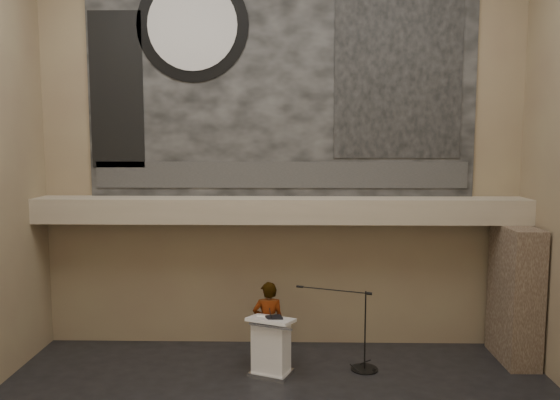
{
  "coord_description": "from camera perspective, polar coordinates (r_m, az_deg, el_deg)",
  "views": [
    {
      "loc": [
        0.22,
        -7.45,
        4.38
      ],
      "look_at": [
        0.0,
        3.2,
        3.2
      ],
      "focal_mm": 35.0,
      "sensor_mm": 36.0,
      "label": 1
    }
  ],
  "objects": [
    {
      "name": "wall_back",
      "position": [
        11.45,
        0.08,
        5.67
      ],
      "size": [
        10.0,
        0.02,
        8.5
      ],
      "primitive_type": "cube",
      "color": "#7A634D",
      "rests_on": "floor"
    },
    {
      "name": "wall_front",
      "position": [
        3.46,
        -2.5,
        4.15
      ],
      "size": [
        10.0,
        0.02,
        8.5
      ],
      "primitive_type": "cube",
      "color": "#7A634D",
      "rests_on": "floor"
    },
    {
      "name": "soffit",
      "position": [
        11.14,
        0.04,
        -1.05
      ],
      "size": [
        10.0,
        0.8,
        0.5
      ],
      "primitive_type": "cube",
      "color": "gray",
      "rests_on": "wall_back"
    },
    {
      "name": "sprinkler_left",
      "position": [
        11.28,
        -8.13,
        -2.46
      ],
      "size": [
        0.04,
        0.04,
        0.06
      ],
      "primitive_type": "cylinder",
      "color": "#B2893D",
      "rests_on": "soffit"
    },
    {
      "name": "sprinkler_right",
      "position": [
        11.25,
        9.77,
        -2.51
      ],
      "size": [
        0.04,
        0.04,
        0.06
      ],
      "primitive_type": "cylinder",
      "color": "#B2893D",
      "rests_on": "soffit"
    },
    {
      "name": "banner",
      "position": [
        11.49,
        0.08,
        12.92
      ],
      "size": [
        8.0,
        0.05,
        5.0
      ],
      "primitive_type": "cube",
      "color": "black",
      "rests_on": "wall_back"
    },
    {
      "name": "banner_text_strip",
      "position": [
        11.4,
        0.08,
        2.65
      ],
      "size": [
        7.76,
        0.02,
        0.55
      ],
      "primitive_type": "cube",
      "color": "#2C2C2C",
      "rests_on": "banner"
    },
    {
      "name": "banner_clock_rim",
      "position": [
        11.78,
        -9.14,
        17.6
      ],
      "size": [
        2.3,
        0.02,
        2.3
      ],
      "primitive_type": "cylinder",
      "rotation": [
        1.57,
        0.0,
        0.0
      ],
      "color": "black",
      "rests_on": "banner"
    },
    {
      "name": "banner_clock_face",
      "position": [
        11.77,
        -9.16,
        17.62
      ],
      "size": [
        1.84,
        0.02,
        1.84
      ],
      "primitive_type": "cylinder",
      "rotation": [
        1.57,
        0.0,
        0.0
      ],
      "color": "silver",
      "rests_on": "banner"
    },
    {
      "name": "banner_building_print",
      "position": [
        11.67,
        12.27,
        13.17
      ],
      "size": [
        2.6,
        0.02,
        3.6
      ],
      "primitive_type": "cube",
      "color": "black",
      "rests_on": "banner"
    },
    {
      "name": "banner_brick_print",
      "position": [
        11.98,
        -16.72,
        10.94
      ],
      "size": [
        1.1,
        0.02,
        3.2
      ],
      "primitive_type": "cube",
      "color": "black",
      "rests_on": "banner"
    },
    {
      "name": "stone_pier",
      "position": [
        11.88,
        23.34,
        -8.99
      ],
      "size": [
        0.6,
        1.4,
        2.7
      ],
      "primitive_type": "cube",
      "color": "#47372B",
      "rests_on": "floor"
    },
    {
      "name": "lectern",
      "position": [
        10.5,
        -0.94,
        -15.05
      ],
      "size": [
        0.96,
        0.83,
        1.14
      ],
      "rotation": [
        0.0,
        0.0,
        -0.38
      ],
      "color": "silver",
      "rests_on": "floor"
    },
    {
      "name": "binder",
      "position": [
        10.28,
        -0.63,
        -12.18
      ],
      "size": [
        0.34,
        0.3,
        0.04
      ],
      "primitive_type": "cube",
      "rotation": [
        0.0,
        0.0,
        0.29
      ],
      "color": "black",
      "rests_on": "lectern"
    },
    {
      "name": "papers",
      "position": [
        10.33,
        -1.93,
        -12.18
      ],
      "size": [
        0.2,
        0.27,
        0.0
      ],
      "primitive_type": "cube",
      "rotation": [
        0.0,
        0.0,
        0.03
      ],
      "color": "white",
      "rests_on": "lectern"
    },
    {
      "name": "speaker_person",
      "position": [
        10.81,
        -1.22,
        -12.82
      ],
      "size": [
        0.64,
        0.44,
        1.67
      ],
      "primitive_type": "imported",
      "rotation": [
        0.0,
        0.0,
        3.21
      ],
      "color": "white",
      "rests_on": "floor"
    },
    {
      "name": "mic_stand",
      "position": [
        10.97,
        8.54,
        -15.9
      ],
      "size": [
        1.57,
        0.73,
        1.54
      ],
      "rotation": [
        0.0,
        0.0,
        -0.34
      ],
      "color": "black",
      "rests_on": "floor"
    }
  ]
}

